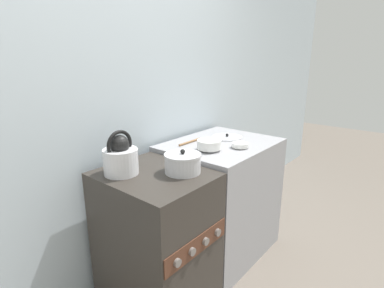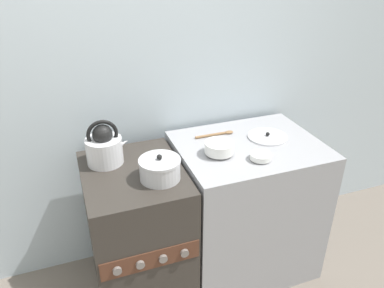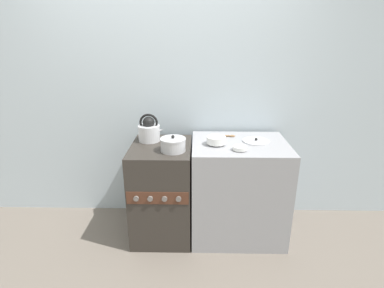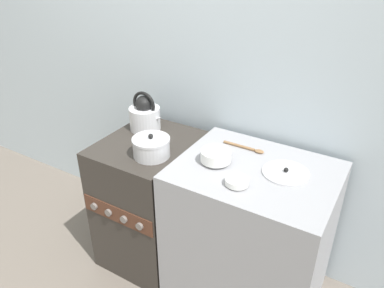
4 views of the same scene
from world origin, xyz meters
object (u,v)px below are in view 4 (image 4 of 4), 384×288
at_px(cooking_pot, 151,147).
at_px(loose_pot_lid, 286,173).
at_px(kettle, 145,115).
at_px(small_ceramic_bowl, 237,181).
at_px(stove, 151,200).
at_px(enamel_bowl, 216,156).

bearing_deg(cooking_pot, loose_pot_lid, 13.39).
xyz_separation_m(kettle, small_ceramic_bowl, (0.78, -0.30, -0.05)).
height_order(stove, small_ceramic_bowl, small_ceramic_bowl).
xyz_separation_m(cooking_pot, small_ceramic_bowl, (0.55, -0.05, -0.01)).
bearing_deg(enamel_bowl, stove, 176.33).
distance_m(enamel_bowl, small_ceramic_bowl, 0.23).
height_order(cooking_pot, enamel_bowl, cooking_pot).
xyz_separation_m(kettle, enamel_bowl, (0.60, -0.17, -0.03)).
distance_m(kettle, cooking_pot, 0.35).
xyz_separation_m(small_ceramic_bowl, loose_pot_lid, (0.17, 0.22, -0.02)).
distance_m(stove, enamel_bowl, 0.70).
height_order(cooking_pot, loose_pot_lid, cooking_pot).
bearing_deg(small_ceramic_bowl, enamel_bowl, 144.57).
bearing_deg(small_ceramic_bowl, kettle, 158.81).
relative_size(enamel_bowl, loose_pot_lid, 0.68).
bearing_deg(cooking_pot, kettle, 132.74).
height_order(kettle, loose_pot_lid, kettle).
distance_m(stove, loose_pot_lid, 0.96).
bearing_deg(kettle, loose_pot_lid, -5.01).
height_order(kettle, small_ceramic_bowl, kettle).
distance_m(small_ceramic_bowl, loose_pot_lid, 0.28).
height_order(kettle, cooking_pot, kettle).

